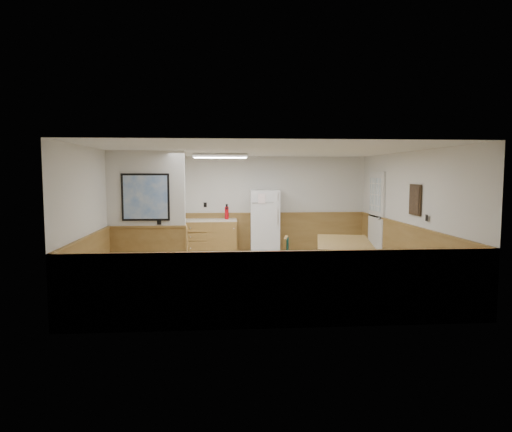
{
  "coord_description": "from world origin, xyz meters",
  "views": [
    {
      "loc": [
        -0.79,
        -8.87,
        2.05
      ],
      "look_at": [
        -0.08,
        0.4,
        1.19
      ],
      "focal_mm": 32.0,
      "sensor_mm": 36.0,
      "label": 1
    }
  ],
  "objects": [
    {
      "name": "soap_bottle",
      "position": [
        -2.23,
        2.69,
        1.01
      ],
      "size": [
        0.08,
        0.08,
        0.21
      ],
      "primitive_type": "cylinder",
      "rotation": [
        0.0,
        0.0,
        -0.31
      ],
      "color": "green",
      "rests_on": "kitchen_counter"
    },
    {
      "name": "kitchen_counter",
      "position": [
        -1.21,
        2.68,
        0.46
      ],
      "size": [
        2.2,
        0.61,
        1.0
      ],
      "color": "olive",
      "rests_on": "ground"
    },
    {
      "name": "wainscot_back",
      "position": [
        0.0,
        2.98,
        0.5
      ],
      "size": [
        6.0,
        0.04,
        1.0
      ],
      "primitive_type": "cube",
      "color": "olive",
      "rests_on": "ground"
    },
    {
      "name": "ceiling",
      "position": [
        0.0,
        0.0,
        2.5
      ],
      "size": [
        6.0,
        6.0,
        0.02
      ],
      "primitive_type": "cube",
      "color": "white",
      "rests_on": "back_wall"
    },
    {
      "name": "dining_table",
      "position": [
        1.57,
        -0.31,
        0.66
      ],
      "size": [
        1.4,
        2.17,
        0.75
      ],
      "rotation": [
        0.0,
        0.0,
        -0.21
      ],
      "color": "olive",
      "rests_on": "ground"
    },
    {
      "name": "refrigerator",
      "position": [
        0.32,
        2.63,
        0.82
      ],
      "size": [
        0.76,
        0.74,
        1.64
      ],
      "rotation": [
        0.0,
        0.0,
        -0.05
      ],
      "color": "silver",
      "rests_on": "ground"
    },
    {
      "name": "wainscot_right",
      "position": [
        2.98,
        0.0,
        0.5
      ],
      "size": [
        0.04,
        6.0,
        1.0
      ],
      "primitive_type": "cube",
      "color": "olive",
      "rests_on": "ground"
    },
    {
      "name": "ground",
      "position": [
        0.0,
        0.0,
        0.0
      ],
      "size": [
        6.0,
        6.0,
        0.0
      ],
      "primitive_type": "plane",
      "color": "tan",
      "rests_on": "ground"
    },
    {
      "name": "wainscot_left",
      "position": [
        -2.98,
        0.0,
        0.5
      ],
      "size": [
        0.04,
        6.0,
        1.0
      ],
      "primitive_type": "cube",
      "color": "olive",
      "rests_on": "ground"
    },
    {
      "name": "partition_wall",
      "position": [
        -2.25,
        0.19,
        1.23
      ],
      "size": [
        1.5,
        0.2,
        2.5
      ],
      "color": "silver",
      "rests_on": "ground"
    },
    {
      "name": "right_wall",
      "position": [
        3.0,
        0.0,
        1.25
      ],
      "size": [
        0.02,
        6.0,
        2.5
      ],
      "primitive_type": "cube",
      "color": "silver",
      "rests_on": "ground"
    },
    {
      "name": "dining_bench",
      "position": [
        2.72,
        -0.28,
        0.34
      ],
      "size": [
        0.62,
        1.65,
        0.45
      ],
      "rotation": [
        0.0,
        0.0,
        -0.17
      ],
      "color": "olive",
      "rests_on": "ground"
    },
    {
      "name": "fluorescent_fixture",
      "position": [
        -0.8,
        1.3,
        2.45
      ],
      "size": [
        1.2,
        0.3,
        0.09
      ],
      "color": "silver",
      "rests_on": "ceiling"
    },
    {
      "name": "back_wall",
      "position": [
        0.0,
        3.0,
        1.25
      ],
      "size": [
        6.0,
        0.02,
        2.5
      ],
      "primitive_type": "cube",
      "color": "silver",
      "rests_on": "ground"
    },
    {
      "name": "left_wall",
      "position": [
        -3.0,
        0.0,
        1.25
      ],
      "size": [
        0.02,
        6.0,
        2.5
      ],
      "primitive_type": "cube",
      "color": "silver",
      "rests_on": "ground"
    },
    {
      "name": "exterior_door",
      "position": [
        2.96,
        1.9,
        1.05
      ],
      "size": [
        0.07,
        1.02,
        2.15
      ],
      "color": "silver",
      "rests_on": "ground"
    },
    {
      "name": "kitchen_window",
      "position": [
        -2.1,
        2.98,
        1.55
      ],
      "size": [
        0.8,
        0.04,
        1.0
      ],
      "color": "silver",
      "rests_on": "back_wall"
    },
    {
      "name": "wall_painting",
      "position": [
        2.97,
        -0.3,
        1.55
      ],
      "size": [
        0.04,
        0.5,
        0.6
      ],
      "color": "#312313",
      "rests_on": "right_wall"
    },
    {
      "name": "fire_extinguisher",
      "position": [
        -0.65,
        2.69,
        1.07
      ],
      "size": [
        0.1,
        0.1,
        0.39
      ],
      "rotation": [
        0.0,
        0.0,
        -0.06
      ],
      "color": "red",
      "rests_on": "kitchen_counter"
    },
    {
      "name": "dining_chair",
      "position": [
        0.56,
        -0.36,
        0.49
      ],
      "size": [
        0.77,
        0.59,
        0.85
      ],
      "rotation": [
        0.0,
        0.0,
        -0.21
      ],
      "color": "olive",
      "rests_on": "ground"
    }
  ]
}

